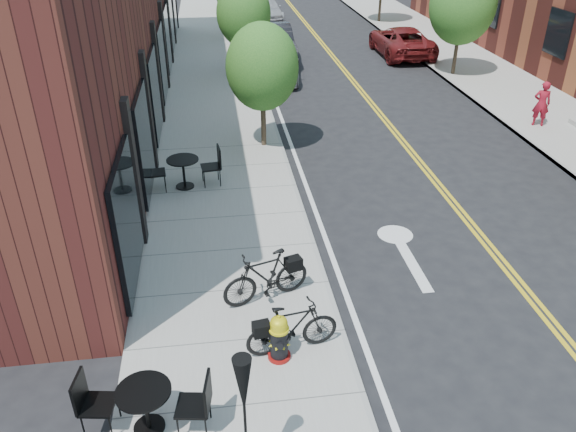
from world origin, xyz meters
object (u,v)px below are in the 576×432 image
bicycle_right (292,328)px  pedestrian (542,104)px  patio_umbrella (244,395)px  parked_car_c (266,9)px  parked_car_a (278,62)px  fire_hydrant (279,338)px  bistro_set_c (183,169)px  parked_car_far (401,41)px  parked_car_b (274,43)px  bicycle_left (266,277)px  bistro_set_b (145,404)px

bicycle_right → pedestrian: 14.02m
patio_umbrella → parked_car_c: patio_umbrella is taller
parked_car_a → bicycle_right: bearing=-89.2°
fire_hydrant → bistro_set_c: bistro_set_c is taller
patio_umbrella → parked_car_a: (2.80, 19.39, -0.92)m
parked_car_far → bistro_set_c: bearing=53.1°
fire_hydrant → pedestrian: (10.27, 9.95, 0.34)m
fire_hydrant → patio_umbrella: size_ratio=0.42×
parked_car_b → pedestrian: (8.01, -10.50, 0.08)m
bistro_set_c → parked_car_a: parked_car_a is taller
parked_car_a → bistro_set_c: bearing=-103.4°
bistro_set_c → parked_car_far: (10.45, 13.59, 0.04)m
bicycle_left → parked_car_c: bearing=156.4°
fire_hydrant → bistro_set_b: bistro_set_b is taller
bicycle_left → parked_car_a: parked_car_a is taller
bistro_set_c → patio_umbrella: patio_umbrella is taller
parked_car_a → parked_car_c: parked_car_a is taller
bistro_set_c → pedestrian: bearing=8.0°
bistro_set_b → parked_car_b: parked_car_b is taller
bicycle_left → parked_car_c: parked_car_c is taller
parked_car_a → pedestrian: (8.18, -7.26, 0.15)m
bicycle_right → patio_umbrella: size_ratio=0.77×
fire_hydrant → parked_car_far: (8.69, 20.43, 0.15)m
bicycle_left → bistro_set_c: bearing=-179.5°
parked_car_c → pedestrian: 21.66m
fire_hydrant → bistro_set_b: bearing=-126.5°
fire_hydrant → parked_car_a: (2.09, 17.21, 0.19)m
bicycle_right → pedestrian: size_ratio=1.07×
patio_umbrella → parked_car_a: size_ratio=0.49×
bistro_set_c → parked_car_a: bearing=63.1°
bicycle_left → parked_car_far: bearing=137.3°
bistro_set_c → fire_hydrant: bearing=-82.1°
parked_car_far → patio_umbrella: bearing=68.1°
bistro_set_b → parked_car_b: 22.09m
parked_car_b → parked_car_far: 6.43m
bicycle_right → pedestrian: pedestrian is taller
parked_car_b → patio_umbrella: bearing=-97.9°
parked_car_a → parked_car_c: bearing=93.5°
pedestrian → parked_car_far: bearing=-61.3°
bicycle_right → bistro_set_b: bistro_set_b is taller
parked_car_far → pedestrian: pedestrian is taller
parked_car_c → pedestrian: size_ratio=2.99×
bistro_set_c → parked_car_c: (4.65, 23.48, 0.01)m
bicycle_right → bistro_set_b: 2.74m
bistro_set_c → parked_car_c: bearing=72.3°
parked_car_c → parked_car_b: bearing=-95.2°
bicycle_left → bistro_set_b: bicycle_left is taller
bistro_set_c → bicycle_left: bearing=-78.3°
bistro_set_c → pedestrian: 12.43m
bistro_set_b → bicycle_right: bearing=38.7°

